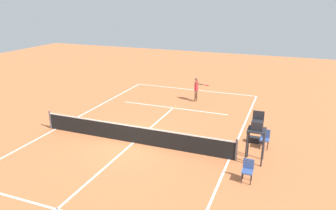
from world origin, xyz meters
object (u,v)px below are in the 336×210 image
Objects in this scene: player_serving at (197,87)px; tennis_ball at (176,106)px; courtside_chair_mid at (265,138)px; equipment_bag at (255,140)px; courtside_chair_near at (248,170)px; umpire_chair at (257,129)px.

tennis_ball is (1.00, 1.73, -1.02)m from player_serving.
equipment_bag is at bearing -44.21° from courtside_chair_mid.
player_serving is at bearing -62.50° from courtside_chair_near.
player_serving is 25.88× the size of tennis_ball.
tennis_ball is at bearing -44.84° from umpire_chair.
player_serving is at bearing -49.30° from equipment_bag.
tennis_ball is 0.09× the size of equipment_bag.
umpire_chair reaches higher than courtside_chair_mid.
player_serving is 10.81m from courtside_chair_near.
umpire_chair reaches higher than equipment_bag.
courtside_chair_mid is at bearing 145.29° from tennis_ball.
courtside_chair_near is at bearing 91.93° from equipment_bag.
umpire_chair reaches higher than courtside_chair_near.
tennis_ball is 0.07× the size of courtside_chair_mid.
equipment_bag is at bearing 146.21° from tennis_ball.
courtside_chair_near reaches higher than tennis_ball.
equipment_bag is (0.20, -2.10, -1.46)m from umpire_chair.
equipment_bag is (0.13, -3.93, -0.38)m from courtside_chair_near.
equipment_bag is at bearing 55.90° from player_serving.
umpire_chair is 2.13m from courtside_chair_near.
courtside_chair_near is (-4.99, 9.58, -0.52)m from player_serving.
courtside_chair_near is 1.00× the size of courtside_chair_mid.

